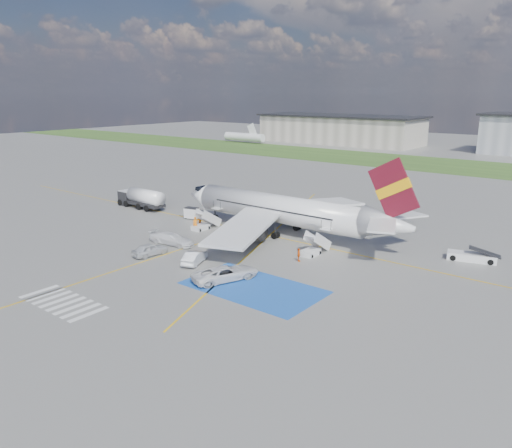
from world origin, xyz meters
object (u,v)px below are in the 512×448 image
(car_silver_a, at_px, (150,250))
(airliner, at_px, (287,210))
(van_white_b, at_px, (172,237))
(van_white_a, at_px, (226,271))
(belt_loader, at_px, (472,257))
(fuel_tanker, at_px, (141,200))
(car_silver_b, at_px, (195,257))
(gpu_cart, at_px, (192,214))

(car_silver_a, bearing_deg, airliner, -107.71)
(car_silver_a, distance_m, van_white_b, 4.97)
(van_white_a, xyz_separation_m, van_white_b, (-13.97, 5.17, -0.04))
(belt_loader, relative_size, van_white_a, 1.10)
(fuel_tanker, xyz_separation_m, belt_loader, (51.94, 6.35, -0.98))
(car_silver_b, bearing_deg, belt_loader, -162.37)
(gpu_cart, xyz_separation_m, van_white_a, (21.45, -16.16, 0.21))
(airliner, xyz_separation_m, car_silver_b, (-1.38, -16.48, -2.65))
(car_silver_a, bearing_deg, belt_loader, -138.99)
(airliner, distance_m, car_silver_b, 16.75)
(fuel_tanker, bearing_deg, gpu_cart, 1.31)
(fuel_tanker, xyz_separation_m, van_white_b, (19.54, -11.00, -0.43))
(airliner, height_order, gpu_cart, airliner)
(belt_loader, bearing_deg, gpu_cart, 173.42)
(van_white_a, height_order, van_white_b, van_white_a)
(airliner, relative_size, belt_loader, 6.16)
(car_silver_a, bearing_deg, fuel_tanker, -31.51)
(belt_loader, xyz_separation_m, car_silver_a, (-31.03, -22.12, 0.32))
(van_white_a, bearing_deg, airliner, -53.76)
(fuel_tanker, relative_size, car_silver_b, 2.20)
(van_white_a, distance_m, van_white_b, 14.90)
(belt_loader, distance_m, car_silver_b, 32.33)
(car_silver_a, height_order, car_silver_b, car_silver_a)
(car_silver_a, xyz_separation_m, car_silver_b, (6.27, 1.35, -0.01))
(gpu_cart, bearing_deg, airliner, -4.34)
(gpu_cart, relative_size, car_silver_a, 0.54)
(gpu_cart, distance_m, van_white_a, 26.86)
(gpu_cart, bearing_deg, fuel_tanker, 168.54)
(belt_loader, height_order, van_white_a, van_white_a)
(belt_loader, relative_size, van_white_b, 1.19)
(van_white_a, bearing_deg, fuel_tanker, -4.72)
(car_silver_a, bearing_deg, van_white_b, -68.51)
(gpu_cart, height_order, van_white_b, van_white_b)
(car_silver_b, height_order, van_white_b, van_white_b)
(car_silver_b, relative_size, van_white_a, 0.83)
(van_white_a, bearing_deg, van_white_b, 0.72)
(gpu_cart, xyz_separation_m, van_white_b, (7.48, -10.99, 0.17))
(airliner, distance_m, van_white_a, 19.03)
(fuel_tanker, height_order, van_white_a, fuel_tanker)
(airliner, distance_m, van_white_b, 16.04)
(van_white_b, bearing_deg, car_silver_b, -119.70)
(airliner, xyz_separation_m, gpu_cart, (-16.50, -2.06, -2.58))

